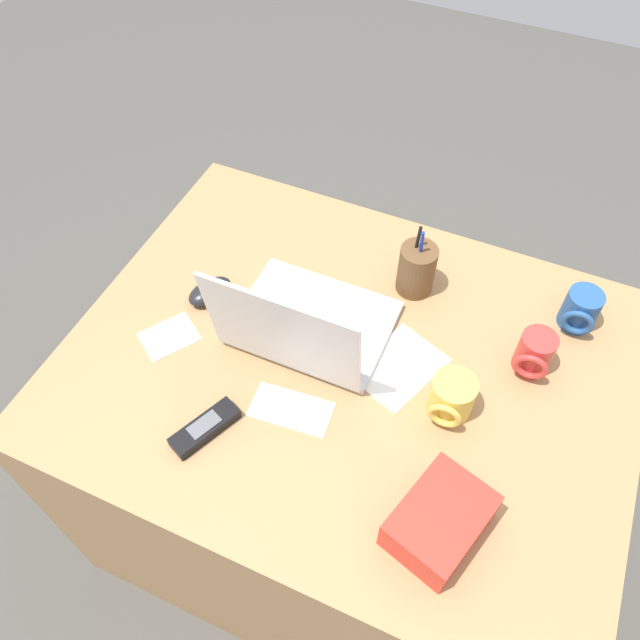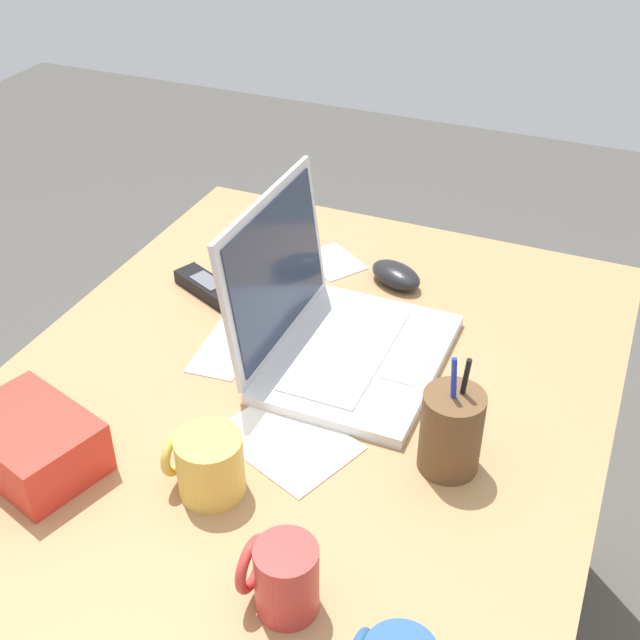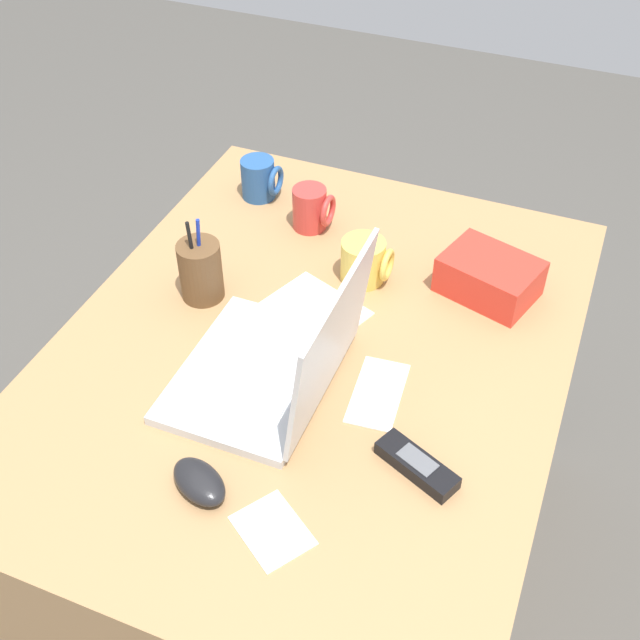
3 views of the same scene
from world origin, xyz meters
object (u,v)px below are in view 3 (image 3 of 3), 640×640
object	(u,v)px
computer_mouse	(199,482)
coffee_mug_spare	(365,261)
snack_bag	(489,277)
laptop	(279,365)
cordless_phone	(417,465)
coffee_mug_tall	(260,179)
pen_holder	(201,271)
coffee_mug_white	(311,209)

from	to	relation	value
computer_mouse	coffee_mug_spare	size ratio (longest dim) A/B	1.05
computer_mouse	snack_bag	world-z (taller)	snack_bag
laptop	computer_mouse	world-z (taller)	laptop
computer_mouse	coffee_mug_spare	world-z (taller)	coffee_mug_spare
cordless_phone	snack_bag	distance (m)	0.45
laptop	coffee_mug_tall	bearing A→B (deg)	-151.75
computer_mouse	snack_bag	distance (m)	0.67
coffee_mug_tall	cordless_phone	xyz separation A→B (m)	(0.58, 0.53, -0.03)
coffee_mug_tall	cordless_phone	distance (m)	0.79
computer_mouse	snack_bag	size ratio (longest dim) A/B	0.59
coffee_mug_tall	laptop	bearing A→B (deg)	28.25
cordless_phone	pen_holder	xyz separation A→B (m)	(-0.24, -0.49, 0.05)
coffee_mug_spare	cordless_phone	world-z (taller)	coffee_mug_spare
cordless_phone	snack_bag	bearing A→B (deg)	179.65
computer_mouse	coffee_mug_tall	distance (m)	0.78
coffee_mug_white	snack_bag	xyz separation A→B (m)	(0.07, 0.39, -0.01)
coffee_mug_white	coffee_mug_tall	size ratio (longest dim) A/B	1.02
pen_holder	coffee_mug_tall	bearing A→B (deg)	-173.26
coffee_mug_spare	snack_bag	distance (m)	0.24
laptop	coffee_mug_white	xyz separation A→B (m)	(-0.44, -0.12, -0.00)
coffee_mug_tall	snack_bag	world-z (taller)	coffee_mug_tall
coffee_mug_white	pen_holder	world-z (taller)	pen_holder
coffee_mug_spare	snack_bag	xyz separation A→B (m)	(-0.05, 0.23, -0.01)
computer_mouse	pen_holder	xyz separation A→B (m)	(-0.39, -0.20, 0.04)
coffee_mug_white	coffee_mug_tall	bearing A→B (deg)	-113.27
coffee_mug_spare	snack_bag	bearing A→B (deg)	102.26
computer_mouse	pen_holder	size ratio (longest dim) A/B	0.58
laptop	pen_holder	distance (m)	0.28
coffee_mug_white	coffee_mug_tall	distance (m)	0.16
coffee_mug_white	coffee_mug_tall	world-z (taller)	coffee_mug_white
coffee_mug_white	cordless_phone	distance (m)	0.65
coffee_mug_white	coffee_mug_tall	xyz separation A→B (m)	(-0.06, -0.15, -0.00)
coffee_mug_spare	pen_holder	distance (m)	0.31
coffee_mug_tall	pen_holder	size ratio (longest dim) A/B	0.51
coffee_mug_tall	pen_holder	world-z (taller)	pen_holder
coffee_mug_white	snack_bag	bearing A→B (deg)	79.82
coffee_mug_spare	coffee_mug_white	bearing A→B (deg)	-127.06
cordless_phone	coffee_mug_white	bearing A→B (deg)	-143.40
coffee_mug_tall	snack_bag	distance (m)	0.55
pen_holder	snack_bag	distance (m)	0.54
coffee_mug_white	pen_holder	distance (m)	0.30
computer_mouse	snack_bag	xyz separation A→B (m)	(-0.60, 0.29, 0.02)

